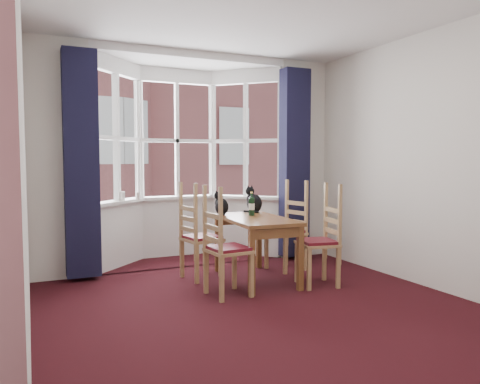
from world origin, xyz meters
TOP-DOWN VIEW (x-y plane):
  - floor at (0.00, 0.00)m, footprint 4.50×4.50m
  - wall_left at (-2.00, 0.00)m, footprint 0.00×4.50m
  - wall_right at (2.00, 0.00)m, footprint 0.00×4.50m
  - wall_back_pier_left at (-1.65, 2.25)m, footprint 0.70×0.12m
  - wall_back_pier_right at (1.65, 2.25)m, footprint 0.70×0.12m
  - bay_window at (0.00, 2.75)m, footprint 2.76×0.94m
  - curtain_left at (-1.42, 2.07)m, footprint 0.38×0.22m
  - curtain_right at (1.42, 2.07)m, footprint 0.38×0.22m
  - dining_table at (0.40, 1.23)m, footprint 0.74×1.27m
  - chair_left_near at (-0.22, 0.80)m, footprint 0.43×0.45m
  - chair_left_far at (-0.23, 1.56)m, footprint 0.47×0.48m
  - chair_right_near at (1.02, 0.74)m, footprint 0.47×0.48m
  - chair_right_far at (1.08, 1.57)m, footprint 0.48×0.50m
  - cat_left at (0.15, 1.66)m, footprint 0.20×0.25m
  - cat_right at (0.63, 1.74)m, footprint 0.24×0.29m
  - wine_bottle at (0.45, 1.44)m, footprint 0.07×0.07m
  - candle_tall at (-0.86, 2.60)m, footprint 0.06×0.06m
  - candle_short at (-0.66, 2.63)m, footprint 0.06×0.06m
  - street at (0.00, 32.25)m, footprint 80.00×80.00m
  - tenement_building at (0.00, 14.01)m, footprint 18.40×7.80m

SIDE VIEW (x-z plane):
  - street at x=0.00m, z-range -6.00..-6.00m
  - floor at x=0.00m, z-range 0.00..0.00m
  - chair_left_near at x=-0.22m, z-range 0.01..0.93m
  - chair_left_far at x=-0.23m, z-range 0.01..0.93m
  - chair_right_near at x=1.02m, z-range 0.01..0.93m
  - chair_right_far at x=1.08m, z-range 0.01..0.93m
  - dining_table at x=0.40m, z-range 0.26..1.00m
  - cat_left at x=0.15m, z-range 0.70..1.00m
  - wine_bottle at x=0.45m, z-range 0.72..1.00m
  - cat_right at x=0.63m, z-range 0.69..1.04m
  - candle_short at x=-0.66m, z-range 0.87..0.97m
  - candle_tall at x=-0.86m, z-range 0.87..0.98m
  - curtain_left at x=-1.42m, z-range 0.05..2.65m
  - curtain_right at x=1.42m, z-range 0.05..2.65m
  - wall_left at x=-2.00m, z-range -0.85..3.65m
  - wall_right at x=2.00m, z-range -0.85..3.65m
  - wall_back_pier_left at x=-1.65m, z-range 0.00..2.80m
  - wall_back_pier_right at x=1.65m, z-range 0.00..2.80m
  - bay_window at x=0.00m, z-range 0.00..2.80m
  - tenement_building at x=0.00m, z-range -6.00..9.20m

